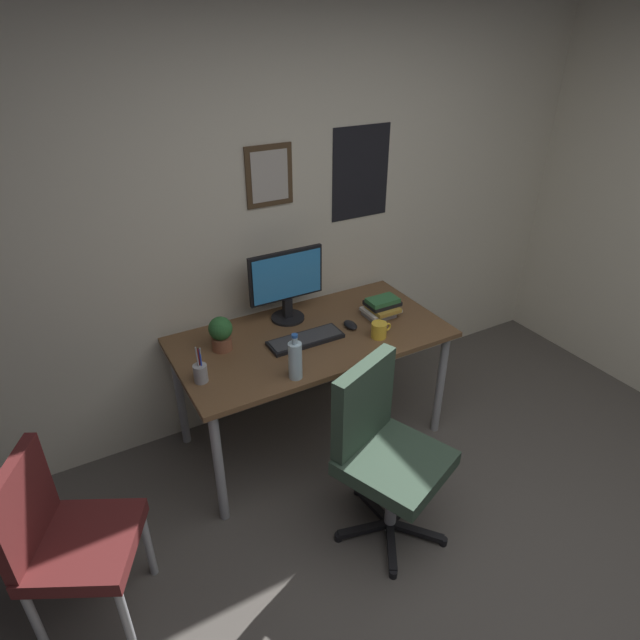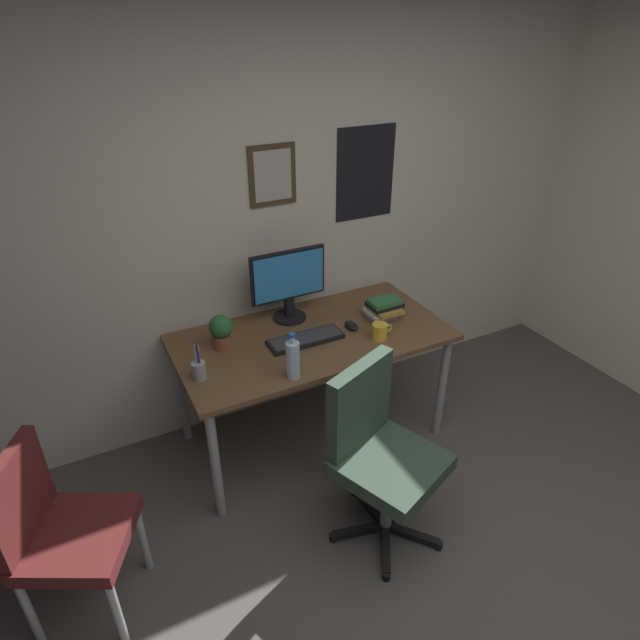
% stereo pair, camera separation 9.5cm
% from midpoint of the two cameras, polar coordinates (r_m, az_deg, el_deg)
% --- Properties ---
extents(wall_back, '(4.40, 0.10, 2.60)m').
position_cam_midpoint_polar(wall_back, '(3.28, -1.58, 11.23)').
color(wall_back, beige).
rests_on(wall_back, ground_plane).
extents(desk, '(1.55, 0.80, 0.75)m').
position_cam_midpoint_polar(desk, '(3.11, 0.03, -2.80)').
color(desk, brown).
rests_on(desk, ground_plane).
extents(office_chair, '(0.60, 0.60, 0.95)m').
position_cam_midpoint_polar(office_chair, '(2.67, 7.23, -13.27)').
color(office_chair, '#334738').
rests_on(office_chair, ground_plane).
extents(side_chair, '(0.57, 0.57, 0.88)m').
position_cam_midpoint_polar(side_chair, '(2.58, -25.05, -19.35)').
color(side_chair, '#591E1E').
rests_on(side_chair, ground_plane).
extents(monitor, '(0.46, 0.20, 0.43)m').
position_cam_midpoint_polar(monitor, '(3.13, -2.52, 4.03)').
color(monitor, black).
rests_on(monitor, desk).
extents(keyboard, '(0.43, 0.15, 0.03)m').
position_cam_midpoint_polar(keyboard, '(3.01, -0.63, -2.04)').
color(keyboard, black).
rests_on(keyboard, desk).
extents(computer_mouse, '(0.06, 0.11, 0.04)m').
position_cam_midpoint_polar(computer_mouse, '(3.13, 4.24, -0.60)').
color(computer_mouse, black).
rests_on(computer_mouse, desk).
extents(water_bottle, '(0.07, 0.07, 0.25)m').
position_cam_midpoint_polar(water_bottle, '(2.67, -1.88, -4.19)').
color(water_bottle, silver).
rests_on(water_bottle, desk).
extents(coffee_mug_near, '(0.13, 0.09, 0.09)m').
position_cam_midpoint_polar(coffee_mug_near, '(3.04, 7.27, -1.19)').
color(coffee_mug_near, yellow).
rests_on(coffee_mug_near, desk).
extents(potted_plant, '(0.13, 0.13, 0.20)m').
position_cam_midpoint_polar(potted_plant, '(2.95, -9.58, -1.12)').
color(potted_plant, brown).
rests_on(potted_plant, desk).
extents(pen_cup, '(0.07, 0.07, 0.20)m').
position_cam_midpoint_polar(pen_cup, '(2.74, -11.80, -5.20)').
color(pen_cup, '#9EA0A5').
rests_on(pen_cup, desk).
extents(book_stack_left, '(0.21, 0.19, 0.13)m').
position_cam_midpoint_polar(book_stack_left, '(3.24, 7.61, 1.21)').
color(book_stack_left, gray).
rests_on(book_stack_left, desk).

